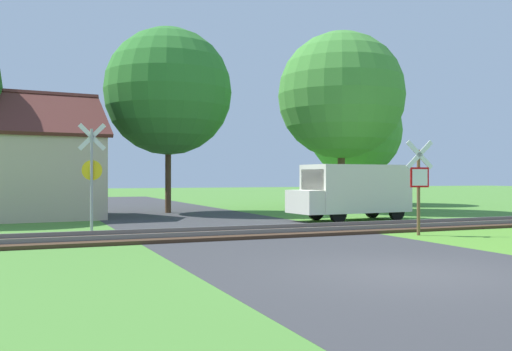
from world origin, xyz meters
TOP-DOWN VIEW (x-y plane):
  - ground_plane at (0.00, 0.00)m, footprint 160.00×160.00m
  - road_asphalt at (0.00, 2.00)m, footprint 7.29×80.00m
  - rail_track at (0.00, 7.40)m, footprint 60.00×2.60m
  - stop_sign_near at (4.50, 5.27)m, footprint 0.87×0.20m
  - crossing_sign_far at (-4.47, 9.97)m, footprint 0.85×0.28m
  - house at (-7.28, 17.35)m, footprint 8.36×6.64m
  - tree_right at (8.58, 16.63)m, footprint 6.48×6.48m
  - tree_far at (13.16, 22.58)m, footprint 5.94×5.94m
  - tree_center at (0.07, 18.64)m, footprint 6.20×6.20m
  - mail_truck at (5.82, 11.10)m, footprint 5.03×2.24m

SIDE VIEW (x-z plane):
  - ground_plane at x=0.00m, z-range 0.00..0.00m
  - road_asphalt at x=0.00m, z-range 0.00..0.01m
  - rail_track at x=0.00m, z-range -0.05..0.17m
  - mail_truck at x=5.82m, z-range 0.12..2.36m
  - stop_sign_near at x=4.50m, z-range 0.20..3.06m
  - house at x=-7.28m, z-range -0.81..4.63m
  - crossing_sign_far at x=-4.47m, z-range 0.26..3.72m
  - tree_far at x=13.16m, z-range 0.87..8.58m
  - tree_center at x=0.07m, z-range 1.41..10.43m
  - tree_right at x=8.58m, z-range 1.34..10.51m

